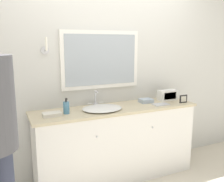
{
  "coord_description": "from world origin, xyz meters",
  "views": [
    {
      "loc": [
        -1.22,
        -2.27,
        1.63
      ],
      "look_at": [
        -0.06,
        0.28,
        1.08
      ],
      "focal_mm": 40.0,
      "sensor_mm": 36.0,
      "label": 1
    }
  ],
  "objects_px": {
    "sink_basin": "(102,108)",
    "picture_frame": "(183,99)",
    "appliance_box": "(168,95)",
    "soap_bottle": "(66,107)"
  },
  "relations": [
    {
      "from": "sink_basin",
      "to": "appliance_box",
      "type": "xyz_separation_m",
      "value": [
        0.97,
        0.08,
        0.05
      ]
    },
    {
      "from": "picture_frame",
      "to": "sink_basin",
      "type": "bearing_deg",
      "value": 173.16
    },
    {
      "from": "soap_bottle",
      "to": "appliance_box",
      "type": "relative_size",
      "value": 0.66
    },
    {
      "from": "sink_basin",
      "to": "picture_frame",
      "type": "distance_m",
      "value": 1.06
    },
    {
      "from": "sink_basin",
      "to": "soap_bottle",
      "type": "height_order",
      "value": "sink_basin"
    },
    {
      "from": "soap_bottle",
      "to": "picture_frame",
      "type": "height_order",
      "value": "soap_bottle"
    },
    {
      "from": "sink_basin",
      "to": "picture_frame",
      "type": "height_order",
      "value": "sink_basin"
    },
    {
      "from": "sink_basin",
      "to": "picture_frame",
      "type": "bearing_deg",
      "value": -6.84
    },
    {
      "from": "appliance_box",
      "to": "picture_frame",
      "type": "bearing_deg",
      "value": -67.8
    },
    {
      "from": "sink_basin",
      "to": "appliance_box",
      "type": "relative_size",
      "value": 1.76
    }
  ]
}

